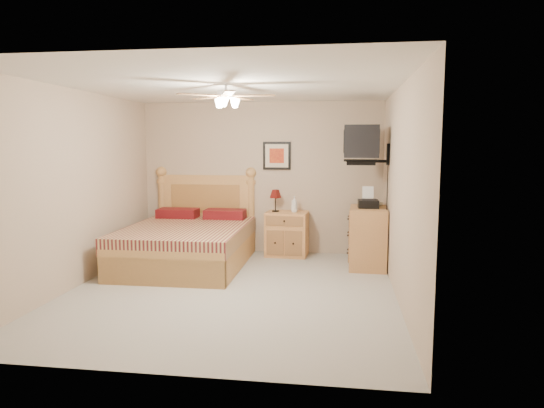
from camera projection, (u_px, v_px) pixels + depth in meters
The scene contains 17 objects.
floor at pixel (232, 290), 6.03m from camera, with size 4.50×4.50×0.00m, color #9D978D.
ceiling at pixel (230, 86), 5.73m from camera, with size 4.00×4.50×0.04m, color white.
wall_back at pixel (261, 178), 8.09m from camera, with size 4.00×0.04×2.50m, color tan.
wall_front at pixel (164, 219), 3.67m from camera, with size 4.00×0.04×2.50m, color tan.
wall_left at pixel (77, 189), 6.16m from camera, with size 0.04×4.50×2.50m, color tan.
wall_right at pixel (400, 193), 5.60m from camera, with size 0.04×4.50×2.50m, color tan.
bed at pixel (186, 218), 7.18m from camera, with size 1.69×2.21×1.43m, color tan, non-canonical shape.
nightstand at pixel (287, 234), 7.90m from camera, with size 0.66×0.50×0.72m, color #BF803A.
table_lamp at pixel (276, 201), 7.88m from camera, with size 0.19×0.19×0.36m, color #5A100D, non-canonical shape.
lotion_bottle at pixel (294, 204), 7.81m from camera, with size 0.10×0.10×0.26m, color white.
framed_picture at pixel (277, 156), 7.99m from camera, with size 0.46×0.04×0.46m, color black.
dresser at pixel (368, 238), 7.12m from camera, with size 0.53×0.76×0.89m, color #A17642.
fax_machine at pixel (368, 197), 7.00m from camera, with size 0.29×0.31×0.31m, color black, non-canonical shape.
magazine_lower at pixel (369, 204), 7.35m from camera, with size 0.18×0.24×0.02m, color beige.
magazine_upper at pixel (368, 203), 7.37m from camera, with size 0.19×0.26×0.02m, color gray.
wall_tv at pixel (372, 144), 6.88m from camera, with size 0.56×0.46×0.58m, color black, non-canonical shape.
ceiling_fan at pixel (226, 96), 5.55m from camera, with size 1.14×1.14×0.28m, color silver, non-canonical shape.
Camera 1 is at (1.32, -5.73, 1.82)m, focal length 32.00 mm.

